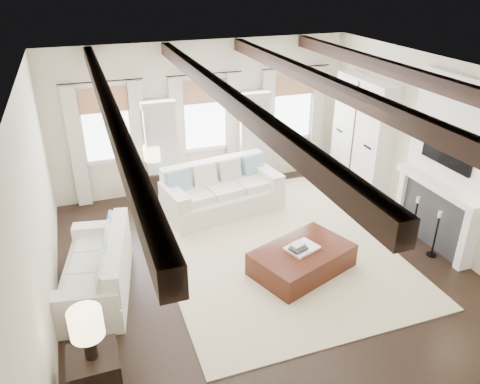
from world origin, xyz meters
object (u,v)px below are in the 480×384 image
object	(u,v)px
sofa_back	(221,193)
sofa_left	(100,270)
side_table_back	(155,186)
side_table_front	(96,374)
ottoman	(302,260)

from	to	relation	value
sofa_back	sofa_left	xyz separation A→B (m)	(-2.53, -1.87, -0.03)
sofa_back	side_table_back	distance (m)	1.52
side_table_back	side_table_front	bearing A→B (deg)	-108.10
ottoman	sofa_left	bearing A→B (deg)	149.35
sofa_back	sofa_left	bearing A→B (deg)	-143.42
side_table_front	ottoman	bearing A→B (deg)	22.59
sofa_back	side_table_front	bearing A→B (deg)	-125.45
ottoman	sofa_back	bearing A→B (deg)	83.86
side_table_back	sofa_left	bearing A→B (deg)	-115.53
sofa_back	ottoman	xyz separation A→B (m)	(0.61, -2.46, -0.19)
ottoman	side_table_back	xyz separation A→B (m)	(-1.78, 3.43, 0.09)
sofa_left	side_table_back	xyz separation A→B (m)	(1.36, 2.84, -0.07)
side_table_front	side_table_back	size ratio (longest dim) A/B	0.96
side_table_front	side_table_back	xyz separation A→B (m)	(1.58, 4.82, 0.01)
sofa_left	ottoman	size ratio (longest dim) A/B	1.40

